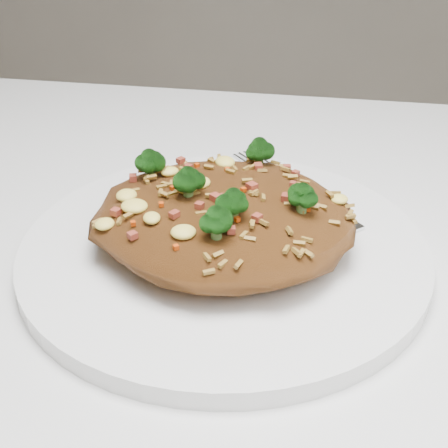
{
  "coord_description": "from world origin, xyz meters",
  "views": [
    {
      "loc": [
        0.18,
        -0.34,
        1.01
      ],
      "look_at": [
        0.12,
        0.04,
        0.78
      ],
      "focal_mm": 50.0,
      "sensor_mm": 36.0,
      "label": 1
    }
  ],
  "objects": [
    {
      "name": "dining_table",
      "position": [
        0.0,
        0.0,
        0.66
      ],
      "size": [
        1.2,
        0.8,
        0.75
      ],
      "color": "silver",
      "rests_on": "ground"
    },
    {
      "name": "plate",
      "position": [
        0.12,
        0.04,
        0.76
      ],
      "size": [
        0.3,
        0.3,
        0.01
      ],
      "primitive_type": "cylinder",
      "color": "white",
      "rests_on": "dining_table"
    },
    {
      "name": "fried_rice",
      "position": [
        0.12,
        0.04,
        0.79
      ],
      "size": [
        0.19,
        0.17,
        0.06
      ],
      "color": "brown",
      "rests_on": "plate"
    },
    {
      "name": "fork",
      "position": [
        0.17,
        0.12,
        0.77
      ],
      "size": [
        0.12,
        0.13,
        0.0
      ],
      "rotation": [
        0.0,
        0.0,
        -0.84
      ],
      "color": "silver",
      "rests_on": "plate"
    }
  ]
}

